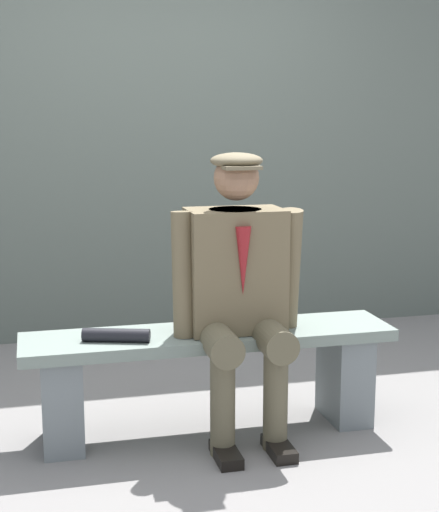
% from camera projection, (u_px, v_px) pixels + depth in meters
% --- Properties ---
extents(ground_plane, '(30.00, 30.00, 0.00)m').
position_uv_depth(ground_plane, '(210.00, 431.00, 3.63)').
color(ground_plane, slate).
extents(bench, '(1.71, 0.38, 0.49)m').
position_uv_depth(bench, '(209.00, 367.00, 3.57)').
color(bench, slate).
rests_on(bench, ground).
extents(seated_man, '(0.61, 0.57, 1.30)m').
position_uv_depth(seated_man, '(238.00, 284.00, 3.47)').
color(seated_man, brown).
rests_on(seated_man, ground).
extents(rolled_magazine, '(0.30, 0.14, 0.06)m').
position_uv_depth(rolled_magazine, '(116.00, 335.00, 3.37)').
color(rolled_magazine, black).
rests_on(rolled_magazine, bench).
extents(stadium_wall, '(12.00, 0.24, 2.54)m').
position_uv_depth(stadium_wall, '(148.00, 145.00, 5.11)').
color(stadium_wall, '#545D56').
rests_on(stadium_wall, ground).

